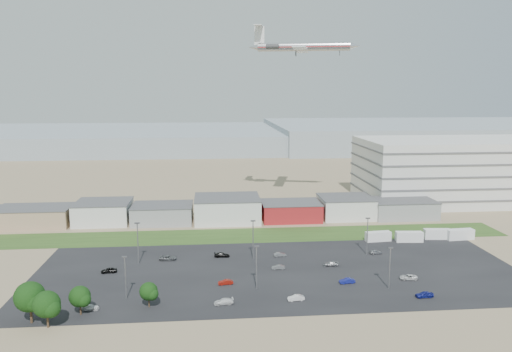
{
  "coord_description": "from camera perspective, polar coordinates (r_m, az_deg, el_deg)",
  "views": [
    {
      "loc": [
        -11.23,
        -96.73,
        44.21
      ],
      "look_at": [
        -0.46,
        22.0,
        23.81
      ],
      "focal_mm": 35.0,
      "sensor_mm": 36.0,
      "label": 1
    }
  ],
  "objects": [
    {
      "name": "building_row",
      "position": [
        172.58,
        -6.97,
        -3.84
      ],
      "size": [
        170.0,
        20.0,
        8.0
      ],
      "primitive_type": null,
      "color": "silver",
      "rests_on": "ground"
    },
    {
      "name": "parked_car_1",
      "position": [
        120.34,
        10.37,
        -11.7
      ],
      "size": [
        3.8,
        1.71,
        1.21
      ],
      "primitive_type": "imported",
      "rotation": [
        0.0,
        0.0,
        -1.45
      ],
      "color": "navy",
      "rests_on": "ground"
    },
    {
      "name": "box_trailer_a",
      "position": [
        153.94,
        13.78,
        -6.72
      ],
      "size": [
        7.74,
        3.1,
        2.83
      ],
      "primitive_type": null,
      "rotation": [
        0.0,
        0.0,
        0.1
      ],
      "color": "silver",
      "rests_on": "ground"
    },
    {
      "name": "airliner",
      "position": [
        190.0,
        5.46,
        14.51
      ],
      "size": [
        46.67,
        36.96,
        12.19
      ],
      "primitive_type": null,
      "rotation": [
        0.0,
        0.0,
        -0.23
      ],
      "color": "silver"
    },
    {
      "name": "tree_left",
      "position": [
        107.48,
        -24.42,
        -12.78
      ],
      "size": [
        6.25,
        6.25,
        9.38
      ],
      "primitive_type": null,
      "color": "black",
      "rests_on": "ground"
    },
    {
      "name": "parked_car_0",
      "position": [
        126.0,
        17.01,
        -10.99
      ],
      "size": [
        4.3,
        2.28,
        1.15
      ],
      "primitive_type": "imported",
      "rotation": [
        0.0,
        0.0,
        -1.66
      ],
      "color": "silver",
      "rests_on": "ground"
    },
    {
      "name": "parked_car_12",
      "position": [
        130.74,
        8.54,
        -9.91
      ],
      "size": [
        3.93,
        1.78,
        1.12
      ],
      "primitive_type": "imported",
      "rotation": [
        0.0,
        0.0,
        -1.63
      ],
      "color": "#A5A5AA",
      "rests_on": "ground"
    },
    {
      "name": "ground",
      "position": [
        106.95,
        1.35,
        -14.71
      ],
      "size": [
        700.0,
        700.0,
        0.0
      ],
      "primitive_type": "plane",
      "color": "#8C7959",
      "rests_on": "ground"
    },
    {
      "name": "parked_car_11",
      "position": [
        136.57,
        2.76,
        -8.95
      ],
      "size": [
        3.39,
        1.38,
        1.09
      ],
      "primitive_type": "imported",
      "rotation": [
        0.0,
        0.0,
        1.64
      ],
      "color": "#595B5E",
      "rests_on": "ground"
    },
    {
      "name": "parked_car_2",
      "position": [
        116.88,
        18.69,
        -12.7
      ],
      "size": [
        3.92,
        1.7,
        1.31
      ],
      "primitive_type": "imported",
      "rotation": [
        0.0,
        0.0,
        -1.53
      ],
      "color": "navy",
      "rests_on": "ground"
    },
    {
      "name": "box_trailer_b",
      "position": [
        155.78,
        17.1,
        -6.65
      ],
      "size": [
        8.07,
        3.1,
        2.96
      ],
      "primitive_type": null,
      "rotation": [
        0.0,
        0.0,
        -0.08
      ],
      "color": "silver",
      "rests_on": "ground"
    },
    {
      "name": "lightpole_back_r",
      "position": [
        140.0,
        12.6,
        -6.73
      ],
      "size": [
        1.21,
        0.5,
        10.29
      ],
      "primitive_type": null,
      "color": "slate",
      "rests_on": "ground"
    },
    {
      "name": "tree_near",
      "position": [
        107.86,
        -12.17,
        -12.96
      ],
      "size": [
        4.04,
        4.04,
        6.06
      ],
      "primitive_type": null,
      "color": "black",
      "rests_on": "ground"
    },
    {
      "name": "grass_strip",
      "position": [
        155.56,
        -0.84,
        -6.8
      ],
      "size": [
        160.0,
        16.0,
        0.02
      ],
      "primitive_type": "cube",
      "color": "#2B4A1C",
      "rests_on": "ground"
    },
    {
      "name": "parked_car_3",
      "position": [
        108.06,
        -3.71,
        -14.12
      ],
      "size": [
        4.27,
        2.13,
        1.19
      ],
      "primitive_type": "imported",
      "rotation": [
        0.0,
        0.0,
        -1.46
      ],
      "color": "silver",
      "rests_on": "ground"
    },
    {
      "name": "parked_car_10",
      "position": [
        110.73,
        -18.47,
        -14.04
      ],
      "size": [
        3.91,
        1.81,
        1.11
      ],
      "primitive_type": "imported",
      "rotation": [
        0.0,
        0.0,
        1.5
      ],
      "color": "silver",
      "rests_on": "ground"
    },
    {
      "name": "lightpole_front_m",
      "position": [
        113.71,
        0.05,
        -10.42
      ],
      "size": [
        1.19,
        0.5,
        10.14
      ],
      "primitive_type": null,
      "color": "slate",
      "rests_on": "ground"
    },
    {
      "name": "parked_car_13",
      "position": [
        109.88,
        4.58,
        -13.71
      ],
      "size": [
        3.7,
        1.6,
        1.18
      ],
      "primitive_type": "imported",
      "rotation": [
        0.0,
        0.0,
        -1.47
      ],
      "color": "silver",
      "rests_on": "ground"
    },
    {
      "name": "lightpole_front_l",
      "position": [
        112.21,
        -14.69,
        -11.19
      ],
      "size": [
        1.13,
        0.47,
        9.56
      ],
      "primitive_type": null,
      "color": "slate",
      "rests_on": "ground"
    },
    {
      "name": "parked_car_6",
      "position": [
        136.28,
        -3.91,
        -8.98
      ],
      "size": [
        4.19,
        1.81,
        1.2
      ],
      "primitive_type": "imported",
      "rotation": [
        0.0,
        0.0,
        1.54
      ],
      "color": "black",
      "rests_on": "ground"
    },
    {
      "name": "parked_car_7",
      "position": [
        127.27,
        2.57,
        -10.37
      ],
      "size": [
        3.37,
        1.33,
        1.09
      ],
      "primitive_type": "imported",
      "rotation": [
        0.0,
        0.0,
        -1.63
      ],
      "color": "#595B5E",
      "rests_on": "ground"
    },
    {
      "name": "parked_car_9",
      "position": [
        135.65,
        -10.04,
        -9.18
      ],
      "size": [
        4.66,
        2.3,
        1.27
      ],
      "primitive_type": "imported",
      "rotation": [
        0.0,
        0.0,
        1.53
      ],
      "color": "#595B5E",
      "rests_on": "ground"
    },
    {
      "name": "parked_car_8",
      "position": [
        142.31,
        13.52,
        -8.42
      ],
      "size": [
        3.43,
        1.51,
        1.15
      ],
      "primitive_type": "imported",
      "rotation": [
        0.0,
        0.0,
        1.62
      ],
      "color": "#A5A5AA",
      "rests_on": "ground"
    },
    {
      "name": "lightpole_back_l",
      "position": [
        132.9,
        -13.35,
        -7.5
      ],
      "size": [
        1.29,
        0.54,
        10.98
      ],
      "primitive_type": null,
      "color": "slate",
      "rests_on": "ground"
    },
    {
      "name": "tree_right",
      "position": [
        107.99,
        -19.49,
        -13.08
      ],
      "size": [
        4.53,
        4.53,
        6.79
      ],
      "primitive_type": null,
      "color": "black",
      "rests_on": "ground"
    },
    {
      "name": "hills_backdrop",
      "position": [
        416.8,
        1.91,
        4.24
      ],
      "size": [
        700.0,
        200.0,
        9.0
      ],
      "primitive_type": null,
      "color": "gray",
      "rests_on": "ground"
    },
    {
      "name": "parked_car_4",
      "position": [
        118.01,
        -3.5,
        -12.01
      ],
      "size": [
        3.58,
        1.62,
        1.14
      ],
      "primitive_type": "imported",
      "rotation": [
        0.0,
        0.0,
        -1.45
      ],
      "color": "maroon",
      "rests_on": "ground"
    },
    {
      "name": "box_trailer_c",
      "position": [
        161.38,
        20.0,
        -6.24
      ],
      "size": [
        8.15,
        3.27,
        2.98
      ],
      "primitive_type": null,
      "rotation": [
        0.0,
        0.0,
        -0.1
      ],
      "color": "silver",
      "rests_on": "ground"
    },
    {
      "name": "parking_garage",
      "position": [
        219.12,
        22.4,
        0.65
      ],
      "size": [
        80.0,
        40.0,
        25.0
      ],
      "primitive_type": "cube",
      "color": "silver",
      "rests_on": "ground"
    },
    {
      "name": "box_trailer_d",
      "position": [
        163.17,
        22.27,
        -6.19
      ],
      "size": [
        8.46,
        3.24,
        3.1
      ],
      "primitive_type": null,
      "rotation": [
        0.0,
        0.0,
        0.08
      ],
      "color": "silver",
      "rests_on": "ground"
    },
    {
      "name": "tree_mid",
      "position": [
        104.6,
        -22.8,
        -13.64
      ],
      "size": [
        5.45,
        5.45,
        8.18
      ],
      "primitive_type": null,
      "color": "black",
      "rests_on": "ground"
    },
    {
      "name": "lightpole_back_m",
      "position": [
        132.53,
        -0.34,
        -7.34
      ],
      "size": [
        1.26,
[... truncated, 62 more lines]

